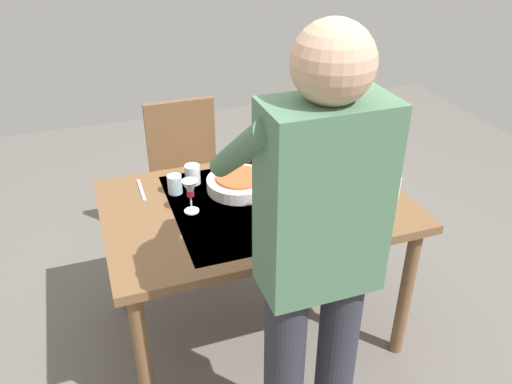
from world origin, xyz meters
TOP-DOWN VIEW (x-y plane):
  - ground_plane at (0.00, 0.00)m, footprint 6.00×6.00m
  - dining_table at (0.00, 0.00)m, footprint 1.33×0.87m
  - chair_near at (0.14, -0.82)m, footprint 0.40×0.40m
  - person_server at (0.05, 0.70)m, footprint 0.42×0.61m
  - wine_bottle at (-0.13, -0.35)m, footprint 0.07×0.07m
  - wine_glass_left at (-0.43, 0.18)m, footprint 0.07×0.07m
  - wine_glass_right at (0.29, -0.02)m, footprint 0.07×0.07m
  - water_cup_near_left at (0.32, -0.20)m, footprint 0.07×0.07m
  - water_cup_near_right at (-0.58, 0.16)m, footprint 0.07×0.07m
  - water_cup_far_left at (0.22, -0.26)m, footprint 0.07×0.07m
  - serving_bowl_pasta at (0.03, -0.13)m, footprint 0.30×0.30m
  - dinner_plate_near at (-0.34, -0.07)m, footprint 0.23×0.23m
  - dinner_plate_far at (-0.04, 0.28)m, footprint 0.23×0.23m
  - table_knife at (0.46, -0.27)m, footprint 0.01×0.20m

SIDE VIEW (x-z plane):
  - ground_plane at x=0.00m, z-range 0.00..0.00m
  - chair_near at x=0.14m, z-range 0.07..0.98m
  - dining_table at x=0.00m, z-range 0.29..1.05m
  - table_knife at x=0.46m, z-range 0.75..0.76m
  - dinner_plate_near at x=-0.34m, z-range 0.75..0.77m
  - dinner_plate_far at x=-0.04m, z-range 0.75..0.77m
  - serving_bowl_pasta at x=0.03m, z-range 0.75..0.82m
  - water_cup_near_left at x=0.32m, z-range 0.75..0.84m
  - water_cup_far_left at x=0.22m, z-range 0.75..0.85m
  - water_cup_near_right at x=-0.58m, z-range 0.75..0.85m
  - wine_glass_left at x=-0.43m, z-range 0.78..0.93m
  - wine_glass_right at x=0.29m, z-range 0.78..0.93m
  - wine_bottle at x=-0.13m, z-range 0.72..1.01m
  - person_server at x=0.05m, z-range 0.12..1.81m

